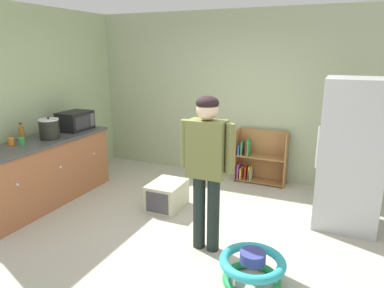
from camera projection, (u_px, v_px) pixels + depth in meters
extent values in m
plane|color=#B3AD9B|center=(183.00, 240.00, 3.92)|extent=(12.00, 12.00, 0.00)
cube|color=#A4B18B|center=(243.00, 96.00, 5.63)|extent=(5.20, 0.06, 2.70)
cube|color=#A3B686|center=(49.00, 99.00, 5.29)|extent=(0.06, 2.99, 2.70)
cube|color=#A3603C|center=(44.00, 173.00, 4.80)|extent=(0.60, 2.06, 0.86)
cube|color=#474646|center=(40.00, 142.00, 4.68)|extent=(0.64, 2.10, 0.04)
sphere|color=silver|center=(17.00, 185.00, 4.04)|extent=(0.04, 0.04, 0.04)
sphere|color=silver|center=(60.00, 167.00, 4.65)|extent=(0.04, 0.04, 0.04)
sphere|color=silver|center=(94.00, 154.00, 5.25)|extent=(0.04, 0.04, 0.04)
cube|color=#B7BABF|center=(351.00, 154.00, 4.08)|extent=(0.70, 0.68, 1.78)
cylinder|color=silver|center=(318.00, 147.00, 4.04)|extent=(0.02, 0.02, 0.50)
cube|color=#333333|center=(322.00, 119.00, 4.11)|extent=(0.01, 0.67, 0.01)
cube|color=#9B6B39|center=(237.00, 155.00, 5.67)|extent=(0.02, 0.28, 0.85)
cube|color=#9B6B39|center=(286.00, 160.00, 5.37)|extent=(0.02, 0.28, 0.85)
cube|color=#99693A|center=(263.00, 155.00, 5.64)|extent=(0.80, 0.02, 0.85)
cube|color=#9B6B39|center=(260.00, 181.00, 5.62)|extent=(0.76, 0.24, 0.02)
cube|color=#9B6B39|center=(261.00, 157.00, 5.52)|extent=(0.76, 0.24, 0.02)
cube|color=purple|center=(239.00, 171.00, 5.70)|extent=(0.03, 0.17, 0.24)
cube|color=#325698|center=(240.00, 149.00, 5.60)|extent=(0.03, 0.17, 0.17)
cube|color=gold|center=(241.00, 173.00, 5.69)|extent=(0.02, 0.17, 0.18)
cube|color=#358148|center=(243.00, 148.00, 5.58)|extent=(0.02, 0.17, 0.22)
cube|color=#B52926|center=(246.00, 172.00, 5.66)|extent=(0.02, 0.17, 0.22)
cube|color=#B41F1D|center=(247.00, 149.00, 5.55)|extent=(0.02, 0.17, 0.21)
cube|color=gold|center=(250.00, 173.00, 5.63)|extent=(0.03, 0.17, 0.22)
cube|color=#32914B|center=(248.00, 148.00, 5.54)|extent=(0.03, 0.17, 0.26)
cube|color=beige|center=(250.00, 174.00, 5.63)|extent=(0.03, 0.17, 0.18)
cylinder|color=#1E2824|center=(199.00, 212.00, 3.69)|extent=(0.13, 0.13, 0.82)
cylinder|color=#1E2824|center=(213.00, 214.00, 3.63)|extent=(0.13, 0.13, 0.82)
cube|color=olive|center=(207.00, 149.00, 3.48)|extent=(0.38, 0.22, 0.59)
cylinder|color=olive|center=(185.00, 144.00, 3.56)|extent=(0.09, 0.09, 0.50)
cylinder|color=olive|center=(230.00, 149.00, 3.38)|extent=(0.09, 0.09, 0.50)
sphere|color=beige|center=(207.00, 109.00, 3.37)|extent=(0.22, 0.22, 0.22)
ellipsoid|color=black|center=(207.00, 103.00, 3.36)|extent=(0.23, 0.23, 0.14)
torus|color=#22914D|center=(252.00, 279.00, 3.19)|extent=(0.54, 0.54, 0.07)
torus|color=#2BA8B7|center=(252.00, 262.00, 3.14)|extent=(0.60, 0.60, 0.08)
cylinder|color=#363D87|center=(253.00, 257.00, 3.13)|extent=(0.23, 0.23, 0.10)
cylinder|color=silver|center=(276.00, 277.00, 3.08)|extent=(0.02, 0.02, 0.18)
cylinder|color=silver|center=(246.00, 257.00, 3.38)|extent=(0.02, 0.02, 0.18)
cylinder|color=silver|center=(234.00, 280.00, 3.04)|extent=(0.02, 0.02, 0.18)
cube|color=beige|center=(167.00, 195.00, 4.69)|extent=(0.42, 0.54, 0.36)
cube|color=#424247|center=(157.00, 203.00, 4.44)|extent=(0.32, 0.01, 0.27)
cube|color=black|center=(75.00, 121.00, 5.27)|extent=(0.36, 0.48, 0.28)
cube|color=#2D2D33|center=(83.00, 122.00, 5.15)|extent=(0.01, 0.31, 0.20)
cube|color=#515156|center=(92.00, 120.00, 5.34)|extent=(0.01, 0.10, 0.20)
cylinder|color=black|center=(49.00, 130.00, 4.73)|extent=(0.26, 0.26, 0.26)
cylinder|color=silver|center=(48.00, 120.00, 4.69)|extent=(0.27, 0.27, 0.02)
sphere|color=black|center=(48.00, 118.00, 4.68)|extent=(0.03, 0.03, 0.03)
cylinder|color=#9E661E|center=(22.00, 134.00, 4.64)|extent=(0.07, 0.07, 0.18)
cylinder|color=#9E661E|center=(21.00, 126.00, 4.61)|extent=(0.03, 0.03, 0.05)
cylinder|color=black|center=(20.00, 123.00, 4.60)|extent=(0.04, 0.04, 0.02)
cylinder|color=teal|center=(47.00, 130.00, 5.05)|extent=(0.08, 0.08, 0.09)
cylinder|color=orange|center=(11.00, 141.00, 4.44)|extent=(0.08, 0.08, 0.09)
cylinder|color=green|center=(21.00, 141.00, 4.44)|extent=(0.08, 0.08, 0.09)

